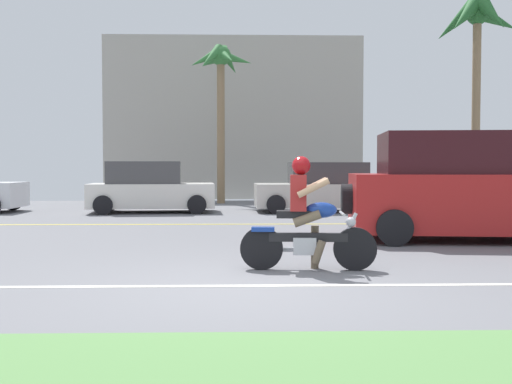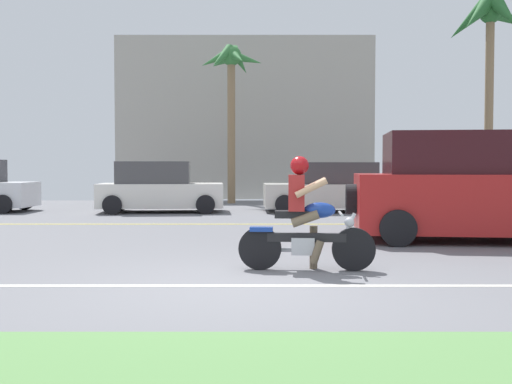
% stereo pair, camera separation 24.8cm
% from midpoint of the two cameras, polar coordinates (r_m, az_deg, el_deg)
% --- Properties ---
extents(ground, '(56.00, 30.00, 0.04)m').
position_cam_midpoint_polar(ground, '(10.12, 0.06, -5.57)').
color(ground, slate).
extents(lane_line_near, '(50.40, 0.12, 0.01)m').
position_cam_midpoint_polar(lane_line_near, '(7.15, 0.18, -8.70)').
color(lane_line_near, silver).
rests_on(lane_line_near, ground).
extents(lane_line_far, '(50.40, 0.12, 0.01)m').
position_cam_midpoint_polar(lane_line_far, '(14.70, -0.03, -3.00)').
color(lane_line_far, yellow).
rests_on(lane_line_far, ground).
extents(motorcyclist, '(1.81, 0.59, 1.52)m').
position_cam_midpoint_polar(motorcyclist, '(8.16, 5.25, -2.81)').
color(motorcyclist, black).
rests_on(motorcyclist, ground).
extents(suv_nearby, '(5.02, 2.68, 2.01)m').
position_cam_midpoint_polar(suv_nearby, '(12.16, 20.63, 0.32)').
color(suv_nearby, '#AD1E1E').
rests_on(suv_nearby, ground).
extents(parked_car_1, '(3.85, 2.20, 1.54)m').
position_cam_midpoint_polar(parked_car_1, '(18.82, -8.86, 0.32)').
color(parked_car_1, white).
rests_on(parked_car_1, ground).
extents(parked_car_2, '(4.00, 2.08, 1.51)m').
position_cam_midpoint_polar(parked_car_2, '(18.92, 7.14, 0.31)').
color(parked_car_2, beige).
rests_on(parked_car_2, ground).
extents(parked_car_3, '(3.77, 2.16, 1.44)m').
position_cam_midpoint_polar(parked_car_3, '(21.25, 21.58, 0.31)').
color(parked_car_3, '#8C939E').
rests_on(parked_car_3, ground).
extents(palm_tree_0, '(3.40, 3.43, 7.90)m').
position_cam_midpoint_polar(palm_tree_0, '(25.73, 20.98, 13.85)').
color(palm_tree_0, '#846B4C').
rests_on(palm_tree_0, ground).
extents(palm_tree_1, '(2.46, 2.32, 5.97)m').
position_cam_midpoint_polar(palm_tree_1, '(23.41, -2.28, 11.03)').
color(palm_tree_1, '#846B4C').
rests_on(palm_tree_1, ground).
extents(building_far, '(11.03, 4.00, 6.94)m').
position_cam_midpoint_polar(building_far, '(28.11, -0.95, 6.62)').
color(building_far, '#A8A399').
rests_on(building_far, ground).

